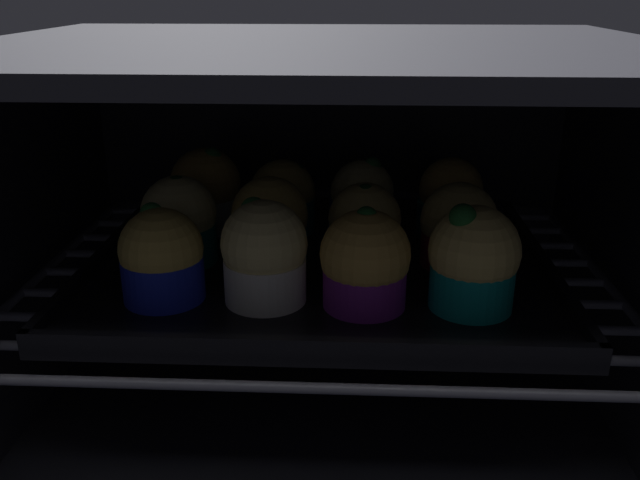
{
  "coord_description": "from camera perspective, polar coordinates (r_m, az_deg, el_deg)",
  "views": [
    {
      "loc": [
        2.91,
        -37.02,
        39.96
      ],
      "look_at": [
        0.0,
        21.97,
        17.41
      ],
      "focal_mm": 37.81,
      "sensor_mm": 36.0,
      "label": 1
    }
  ],
  "objects": [
    {
      "name": "muffin_row0_col2",
      "position": [
        0.54,
        3.83,
        -1.97
      ],
      "size": [
        7.34,
        7.34,
        8.48
      ],
      "color": "#7A238C",
      "rests_on": "baking_tray"
    },
    {
      "name": "muffin_row0_col0",
      "position": [
        0.57,
        -13.25,
        -1.53
      ],
      "size": [
        6.94,
        6.94,
        8.04
      ],
      "color": "#1928B7",
      "rests_on": "baking_tray"
    },
    {
      "name": "muffin_row2_col0",
      "position": [
        0.73,
        -9.62,
        4.11
      ],
      "size": [
        7.42,
        7.42,
        8.92
      ],
      "color": "silver",
      "rests_on": "baking_tray"
    },
    {
      "name": "muffin_row2_col1",
      "position": [
        0.71,
        -3.16,
        3.47
      ],
      "size": [
        6.9,
        6.9,
        7.67
      ],
      "color": "#0C8C84",
      "rests_on": "baking_tray"
    },
    {
      "name": "muffin_row2_col2",
      "position": [
        0.71,
        3.58,
        3.43
      ],
      "size": [
        6.8,
        6.8,
        8.08
      ],
      "color": "#1928B7",
      "rests_on": "baking_tray"
    },
    {
      "name": "muffin_row0_col3",
      "position": [
        0.55,
        12.84,
        -1.72
      ],
      "size": [
        7.34,
        7.34,
        9.1
      ],
      "color": "#0C8C84",
      "rests_on": "baking_tray"
    },
    {
      "name": "oven_cavity",
      "position": [
        0.67,
        0.18,
        0.97
      ],
      "size": [
        59.0,
        47.0,
        37.0
      ],
      "color": "black",
      "rests_on": "ground"
    },
    {
      "name": "baking_tray",
      "position": [
        0.64,
        0.0,
        -2.28
      ],
      "size": [
        42.59,
        33.98,
        2.2
      ],
      "color": "black",
      "rests_on": "oven_rack"
    },
    {
      "name": "muffin_row1_col0",
      "position": [
        0.64,
        -11.81,
        1.5
      ],
      "size": [
        7.04,
        7.04,
        8.38
      ],
      "color": "#0C8C84",
      "rests_on": "baking_tray"
    },
    {
      "name": "oven_rack",
      "position": [
        0.65,
        0.0,
        -3.15
      ],
      "size": [
        54.8,
        42.0,
        0.8
      ],
      "color": "#51515B",
      "rests_on": "oven_cavity"
    },
    {
      "name": "muffin_row0_col1",
      "position": [
        0.55,
        -4.73,
        -1.2
      ],
      "size": [
        7.11,
        7.11,
        8.63
      ],
      "color": "silver",
      "rests_on": "baking_tray"
    },
    {
      "name": "muffin_row1_col1",
      "position": [
        0.63,
        -4.26,
        1.38
      ],
      "size": [
        7.19,
        7.19,
        8.26
      ],
      "color": "#0C8C84",
      "rests_on": "baking_tray"
    },
    {
      "name": "muffin_row2_col3",
      "position": [
        0.71,
        10.98,
        3.41
      ],
      "size": [
        6.8,
        6.8,
        8.19
      ],
      "color": "#0C8C84",
      "rests_on": "baking_tray"
    },
    {
      "name": "muffin_row1_col2",
      "position": [
        0.63,
        3.78,
        1.11
      ],
      "size": [
        6.82,
        6.82,
        7.75
      ],
      "color": "#1928B7",
      "rests_on": "baking_tray"
    },
    {
      "name": "muffin_row1_col3",
      "position": [
        0.64,
        11.62,
        1.0
      ],
      "size": [
        7.15,
        7.15,
        7.87
      ],
      "color": "red",
      "rests_on": "baking_tray"
    }
  ]
}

